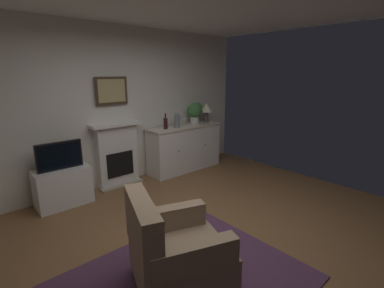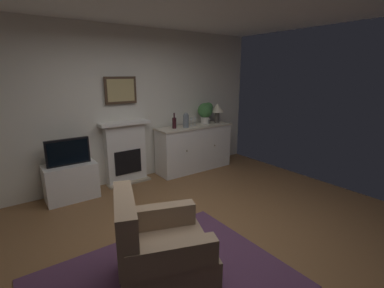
% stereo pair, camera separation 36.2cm
% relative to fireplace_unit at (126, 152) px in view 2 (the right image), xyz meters
% --- Properties ---
extents(ground_plane, '(5.76, 4.77, 0.10)m').
position_rel_fireplace_unit_xyz_m(ground_plane, '(-0.02, -2.23, -0.60)').
color(ground_plane, brown).
rests_on(ground_plane, ground).
extents(wall_rear, '(5.76, 0.06, 2.67)m').
position_rel_fireplace_unit_xyz_m(wall_rear, '(-0.02, 0.13, 0.79)').
color(wall_rear, silver).
rests_on(wall_rear, ground_plane).
extents(area_rug, '(2.28, 1.76, 0.02)m').
position_rel_fireplace_unit_xyz_m(area_rug, '(-0.74, -2.59, -0.54)').
color(area_rug, '#4C2D47').
rests_on(area_rug, ground_plane).
extents(fireplace_unit, '(0.87, 0.30, 1.10)m').
position_rel_fireplace_unit_xyz_m(fireplace_unit, '(0.00, 0.00, 0.00)').
color(fireplace_unit, white).
rests_on(fireplace_unit, ground_plane).
extents(framed_picture, '(0.55, 0.04, 0.45)m').
position_rel_fireplace_unit_xyz_m(framed_picture, '(0.00, 0.05, 1.08)').
color(framed_picture, '#473323').
extents(sideboard_cabinet, '(1.58, 0.49, 0.90)m').
position_rel_fireplace_unit_xyz_m(sideboard_cabinet, '(1.37, -0.18, -0.10)').
color(sideboard_cabinet, white).
rests_on(sideboard_cabinet, ground_plane).
extents(table_lamp, '(0.26, 0.26, 0.40)m').
position_rel_fireplace_unit_xyz_m(table_lamp, '(1.96, -0.18, 0.63)').
color(table_lamp, '#4C4742').
rests_on(table_lamp, sideboard_cabinet).
extents(wine_bottle, '(0.08, 0.08, 0.29)m').
position_rel_fireplace_unit_xyz_m(wine_bottle, '(0.91, -0.18, 0.46)').
color(wine_bottle, '#331419').
rests_on(wine_bottle, sideboard_cabinet).
extents(wine_glass_left, '(0.07, 0.07, 0.16)m').
position_rel_fireplace_unit_xyz_m(wine_glass_left, '(1.30, -0.19, 0.47)').
color(wine_glass_left, silver).
rests_on(wine_glass_left, sideboard_cabinet).
extents(wine_glass_center, '(0.07, 0.07, 0.16)m').
position_rel_fireplace_unit_xyz_m(wine_glass_center, '(1.41, -0.16, 0.47)').
color(wine_glass_center, silver).
rests_on(wine_glass_center, sideboard_cabinet).
extents(vase_decorative, '(0.11, 0.11, 0.28)m').
position_rel_fireplace_unit_xyz_m(vase_decorative, '(1.14, -0.23, 0.49)').
color(vase_decorative, slate).
rests_on(vase_decorative, sideboard_cabinet).
extents(tv_cabinet, '(0.75, 0.42, 0.56)m').
position_rel_fireplace_unit_xyz_m(tv_cabinet, '(-0.97, -0.16, -0.27)').
color(tv_cabinet, white).
rests_on(tv_cabinet, ground_plane).
extents(tv_set, '(0.62, 0.07, 0.40)m').
position_rel_fireplace_unit_xyz_m(tv_set, '(-0.98, -0.19, 0.21)').
color(tv_set, black).
rests_on(tv_set, tv_cabinet).
extents(potted_plant_small, '(0.30, 0.30, 0.43)m').
position_rel_fireplace_unit_xyz_m(potted_plant_small, '(1.69, -0.13, 0.61)').
color(potted_plant_small, beige).
rests_on(potted_plant_small, sideboard_cabinet).
extents(armchair, '(1.02, 0.99, 0.92)m').
position_rel_fireplace_unit_xyz_m(armchair, '(-0.78, -2.56, -0.17)').
color(armchair, '#8C7259').
rests_on(armchair, ground_plane).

